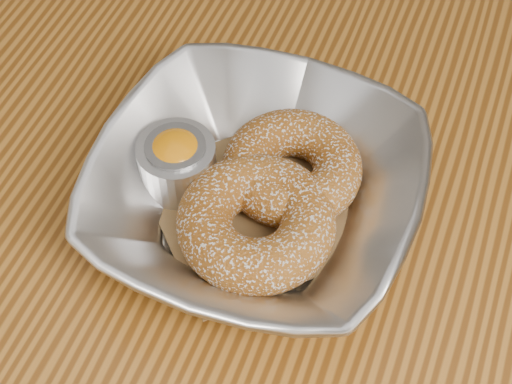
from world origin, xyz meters
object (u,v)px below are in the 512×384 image
(table, at_px, (382,291))
(ramekin, at_px, (177,161))
(serving_bowl, at_px, (256,192))
(donut_front, at_px, (256,222))
(donut_back, at_px, (292,167))

(table, bearing_deg, ramekin, -172.32)
(table, relative_size, ramekin, 20.00)
(serving_bowl, distance_m, donut_front, 0.03)
(serving_bowl, xyz_separation_m, donut_back, (0.02, 0.03, -0.00))
(table, bearing_deg, donut_front, -151.35)
(ramekin, bearing_deg, serving_bowl, -3.47)
(serving_bowl, bearing_deg, table, 14.36)
(donut_back, bearing_deg, table, -3.23)
(ramekin, bearing_deg, donut_front, -21.26)
(donut_front, bearing_deg, table, 28.65)
(serving_bowl, height_order, donut_back, serving_bowl)
(table, relative_size, serving_bowl, 4.95)
(donut_back, bearing_deg, serving_bowl, -118.10)
(donut_back, relative_size, donut_front, 0.92)
(donut_front, bearing_deg, donut_back, 82.77)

